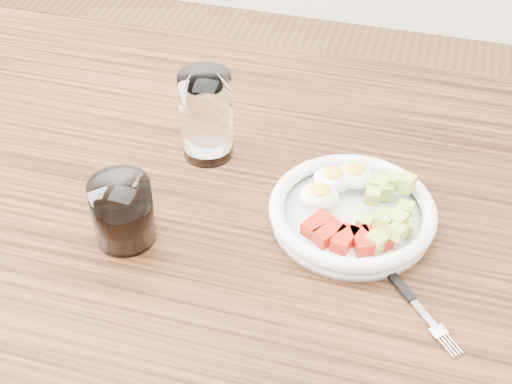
% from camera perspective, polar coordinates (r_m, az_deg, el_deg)
% --- Properties ---
extents(dining_table, '(1.50, 0.90, 0.77)m').
position_cam_1_polar(dining_table, '(1.06, 0.38, -5.73)').
color(dining_table, brown).
rests_on(dining_table, ground).
extents(bowl, '(0.23, 0.23, 0.06)m').
position_cam_1_polar(bowl, '(0.97, 7.70, -1.43)').
color(bowl, white).
rests_on(bowl, dining_table).
extents(fork, '(0.12, 0.14, 0.01)m').
position_cam_1_polar(fork, '(0.91, 11.77, -7.73)').
color(fork, black).
rests_on(fork, dining_table).
extents(water_glass, '(0.08, 0.08, 0.14)m').
position_cam_1_polar(water_glass, '(1.05, -3.99, 6.09)').
color(water_glass, white).
rests_on(water_glass, dining_table).
extents(coffee_glass, '(0.08, 0.08, 0.09)m').
position_cam_1_polar(coffee_glass, '(0.94, -10.61, -1.59)').
color(coffee_glass, white).
rests_on(coffee_glass, dining_table).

